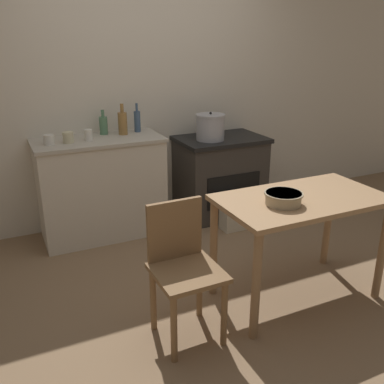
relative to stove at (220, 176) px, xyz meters
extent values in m
plane|color=#896B4C|center=(-0.69, -1.26, -0.41)|extent=(14.00, 14.00, 0.00)
cube|color=beige|center=(-0.69, 0.33, 0.86)|extent=(8.00, 0.07, 2.55)
cube|color=beige|center=(-1.24, 0.02, 0.04)|extent=(1.11, 0.54, 0.90)
cube|color=#B6AD9C|center=(-1.24, 0.02, 0.50)|extent=(1.14, 0.57, 0.03)
cube|color=#38332D|center=(0.00, 0.00, -0.02)|extent=(0.84, 0.58, 0.78)
cube|color=black|center=(0.00, 0.00, 0.39)|extent=(0.88, 0.62, 0.04)
cube|color=black|center=(0.00, -0.30, -0.07)|extent=(0.59, 0.01, 0.33)
cube|color=#A87F56|center=(-0.24, -1.59, 0.34)|extent=(1.15, 0.65, 0.03)
cylinder|color=#97724E|center=(-0.77, -1.87, -0.05)|extent=(0.06, 0.06, 0.73)
cylinder|color=#97724E|center=(0.28, -1.87, -0.05)|extent=(0.06, 0.06, 0.73)
cylinder|color=#97724E|center=(-0.77, -1.32, -0.05)|extent=(0.06, 0.06, 0.73)
cylinder|color=#97724E|center=(0.28, -1.32, -0.05)|extent=(0.06, 0.06, 0.73)
cube|color=olive|center=(-1.14, -1.69, 0.05)|extent=(0.41, 0.41, 0.03)
cube|color=olive|center=(-1.14, -1.50, 0.25)|extent=(0.36, 0.03, 0.38)
cylinder|color=olive|center=(-1.30, -1.85, -0.19)|extent=(0.04, 0.04, 0.44)
cylinder|color=olive|center=(-0.97, -1.85, -0.19)|extent=(0.04, 0.04, 0.44)
cylinder|color=olive|center=(-1.31, -1.52, -0.19)|extent=(0.04, 0.04, 0.44)
cylinder|color=olive|center=(-0.98, -1.52, -0.19)|extent=(0.04, 0.04, 0.44)
cube|color=beige|center=(-0.07, -0.42, -0.24)|extent=(0.24, 0.17, 0.36)
cylinder|color=#A8A8AD|center=(-0.15, -0.05, 0.53)|extent=(0.28, 0.28, 0.23)
cylinder|color=#A8A8AD|center=(-0.15, -0.05, 0.65)|extent=(0.29, 0.29, 0.02)
sphere|color=black|center=(-0.15, -0.05, 0.67)|extent=(0.02, 0.02, 0.02)
cylinder|color=tan|center=(-0.44, -1.64, 0.39)|extent=(0.23, 0.23, 0.08)
cylinder|color=tan|center=(-0.44, -1.64, 0.43)|extent=(0.25, 0.25, 0.01)
cylinder|color=#517F5B|center=(-1.14, 0.17, 0.60)|extent=(0.08, 0.08, 0.16)
cylinder|color=#517F5B|center=(-1.14, 0.17, 0.71)|extent=(0.03, 0.03, 0.06)
cylinder|color=#3D5675|center=(-0.83, 0.14, 0.61)|extent=(0.06, 0.06, 0.19)
cylinder|color=#3D5675|center=(-0.83, 0.14, 0.75)|extent=(0.02, 0.02, 0.08)
cylinder|color=olive|center=(-0.98, 0.09, 0.62)|extent=(0.08, 0.08, 0.20)
cylinder|color=olive|center=(-0.98, 0.09, 0.76)|extent=(0.03, 0.03, 0.08)
cylinder|color=beige|center=(-1.50, -0.03, 0.56)|extent=(0.09, 0.09, 0.09)
cylinder|color=silver|center=(-1.66, -0.03, 0.56)|extent=(0.09, 0.09, 0.08)
cylinder|color=silver|center=(-1.33, -0.02, 0.56)|extent=(0.07, 0.07, 0.10)
camera|label=1|loc=(-2.06, -3.72, 1.39)|focal=40.00mm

